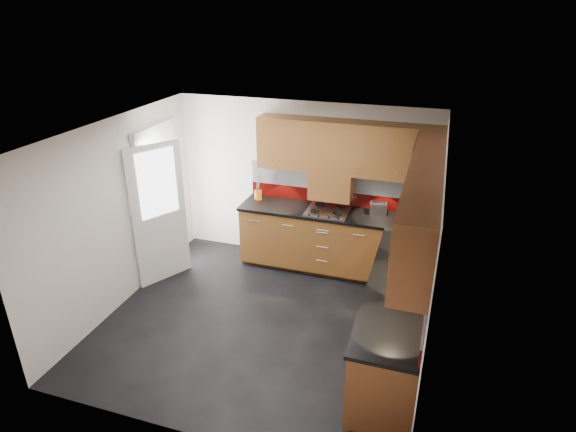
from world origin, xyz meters
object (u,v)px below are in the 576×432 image
(food_processor, at_px, (409,224))
(toaster, at_px, (378,208))
(utensil_pot, at_px, (258,193))
(gas_hob, at_px, (328,211))

(food_processor, bearing_deg, toaster, 130.09)
(utensil_pot, relative_size, toaster, 1.56)
(utensil_pot, xyz_separation_m, toaster, (1.78, 0.01, -0.01))
(utensil_pot, xyz_separation_m, food_processor, (2.24, -0.53, 0.05))
(gas_hob, relative_size, utensil_pot, 1.50)
(gas_hob, bearing_deg, toaster, 12.89)
(gas_hob, xyz_separation_m, food_processor, (1.14, -0.39, 0.13))
(utensil_pot, bearing_deg, food_processor, -13.36)
(gas_hob, height_order, utensil_pot, utensil_pot)
(gas_hob, height_order, toaster, toaster)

